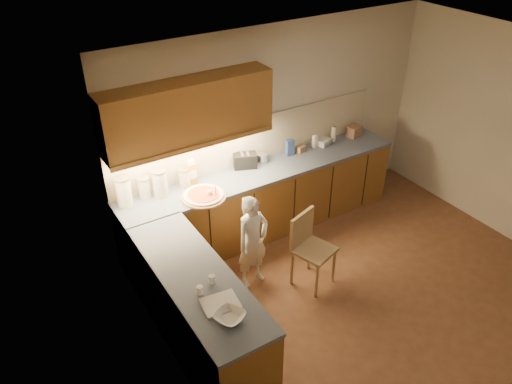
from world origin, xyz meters
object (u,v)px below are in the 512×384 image
(child, at_px, (253,242))
(wooden_chair, at_px, (309,244))
(oil_jug, at_px, (192,173))
(pizza_on_board, at_px, (204,196))
(toaster, at_px, (245,161))

(child, xyz_separation_m, wooden_chair, (0.54, -0.32, -0.05))
(wooden_chair, distance_m, oil_jug, 1.60)
(child, height_order, oil_jug, oil_jug)
(oil_jug, bearing_deg, wooden_chair, -58.01)
(pizza_on_board, relative_size, child, 0.46)
(child, xyz_separation_m, oil_jug, (-0.25, 0.95, 0.50))
(wooden_chair, relative_size, oil_jug, 2.85)
(pizza_on_board, height_order, oil_jug, oil_jug)
(wooden_chair, relative_size, toaster, 2.73)
(child, bearing_deg, wooden_chair, -40.18)
(toaster, bearing_deg, child, -94.58)
(oil_jug, xyz_separation_m, toaster, (0.73, 0.00, -0.05))
(wooden_chair, bearing_deg, oil_jug, 104.13)
(oil_jug, bearing_deg, pizza_on_board, -94.22)
(pizza_on_board, xyz_separation_m, oil_jug, (0.03, 0.35, 0.12))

